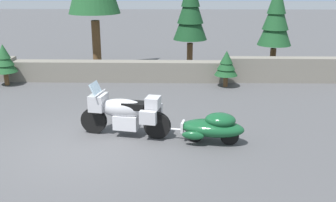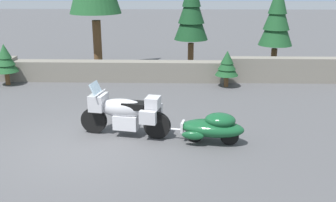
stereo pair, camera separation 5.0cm
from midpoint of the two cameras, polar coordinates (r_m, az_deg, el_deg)
The scene contains 8 objects.
ground_plane at distance 9.46m, azimuth -11.99°, elevation -6.61°, with size 80.00×80.00×0.00m, color #4C4C4F.
stone_guard_wall at distance 15.14m, azimuth -8.13°, elevation 4.49°, with size 24.00×0.61×0.92m.
touring_motorcycle at distance 9.79m, azimuth -6.17°, elevation -1.56°, with size 2.29×1.01×1.33m.
car_shaped_trailer at distance 9.42m, azimuth 6.62°, elevation -3.73°, with size 2.23×0.99×0.76m.
pine_tree_secondary at distance 16.21m, azimuth 15.55°, elevation 11.64°, with size 1.32×1.32×3.69m.
pine_tree_far_right at distance 16.42m, azimuth 3.49°, elevation 13.01°, with size 1.39×1.39×4.01m.
pine_sapling_near at distance 14.23m, azimuth 8.61°, elevation 5.23°, with size 0.83×0.83×1.31m.
pine_sapling_farther at distance 15.44m, azimuth -22.36°, elevation 5.57°, with size 0.87×0.87×1.51m.
Camera 2 is at (2.21, -8.38, 3.82)m, focal length 42.25 mm.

